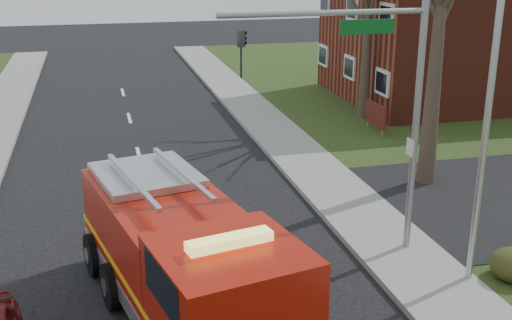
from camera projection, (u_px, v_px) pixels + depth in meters
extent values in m
plane|color=black|center=(179.00, 310.00, 14.83)|extent=(120.00, 120.00, 0.00)
cube|color=gray|center=(422.00, 275.00, 16.24)|extent=(2.40, 80.00, 0.15)
cube|color=maroon|center=(481.00, 34.00, 34.69)|extent=(15.00, 10.00, 7.00)
cube|color=silver|center=(350.00, 67.00, 33.41)|extent=(0.12, 1.40, 1.20)
cube|color=#571914|center=(376.00, 114.00, 28.48)|extent=(0.12, 2.00, 1.00)
cylinder|color=gray|center=(383.00, 129.00, 27.89)|extent=(0.08, 0.08, 0.90)
cylinder|color=gray|center=(368.00, 120.00, 29.36)|extent=(0.08, 0.08, 0.90)
cone|color=#342A1E|center=(440.00, 11.00, 20.66)|extent=(0.64, 0.64, 12.00)
cone|color=#342A1E|center=(369.00, 9.00, 29.52)|extent=(0.56, 0.56, 10.50)
cylinder|color=gray|center=(415.00, 132.00, 16.64)|extent=(0.18, 0.18, 6.80)
cylinder|color=gray|center=(325.00, 13.00, 15.06)|extent=(5.20, 0.14, 0.14)
cube|color=#0C591E|center=(367.00, 27.00, 15.42)|extent=(1.40, 0.06, 0.35)
imported|color=black|center=(242.00, 31.00, 14.70)|extent=(0.22, 0.18, 1.10)
cylinder|color=#B7BABF|center=(487.00, 120.00, 14.71)|extent=(0.16, 0.16, 8.40)
cube|color=#9F1407|center=(164.00, 236.00, 15.02)|extent=(3.63, 5.61, 2.09)
cube|color=#9F1407|center=(231.00, 307.00, 11.76)|extent=(3.08, 3.08, 2.39)
cube|color=#B7BABF|center=(183.00, 291.00, 14.27)|extent=(4.20, 8.14, 0.45)
cube|color=#E5B20C|center=(182.00, 269.00, 14.10)|extent=(4.21, 8.14, 0.12)
cube|color=black|center=(257.00, 300.00, 10.59)|extent=(2.26, 0.59, 0.85)
cube|color=#E5D866|center=(230.00, 241.00, 11.33)|extent=(1.63, 0.68, 0.18)
cylinder|color=black|center=(95.00, 254.00, 16.30)|extent=(0.57, 1.14, 1.09)
cylinder|color=black|center=(190.00, 235.00, 17.40)|extent=(0.57, 1.14, 1.09)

